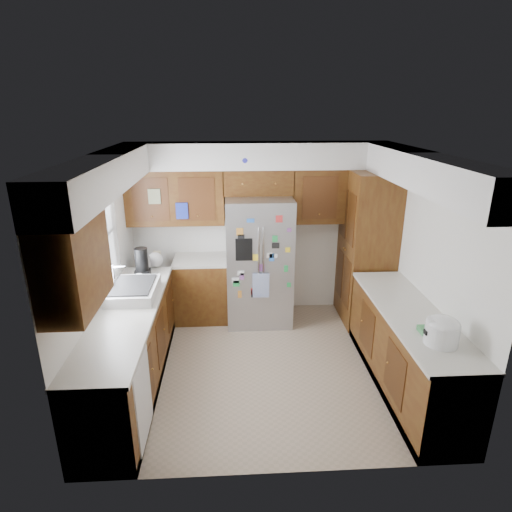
{
  "coord_description": "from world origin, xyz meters",
  "views": [
    {
      "loc": [
        -0.37,
        -4.4,
        2.96
      ],
      "look_at": [
        -0.09,
        0.35,
        1.28
      ],
      "focal_mm": 30.0,
      "sensor_mm": 36.0,
      "label": 1
    }
  ],
  "objects_px": {
    "fridge": "(259,261)",
    "rice_cooker": "(442,330)",
    "paper_towel": "(431,331)",
    "pantry": "(367,248)"
  },
  "relations": [
    {
      "from": "fridge",
      "to": "paper_towel",
      "type": "xyz_separation_m",
      "value": [
        1.41,
        -2.3,
        0.14
      ]
    },
    {
      "from": "pantry",
      "to": "paper_towel",
      "type": "height_order",
      "value": "pantry"
    },
    {
      "from": "pantry",
      "to": "fridge",
      "type": "relative_size",
      "value": 1.19
    },
    {
      "from": "rice_cooker",
      "to": "fridge",
      "type": "bearing_deg",
      "value": 122.92
    },
    {
      "from": "fridge",
      "to": "rice_cooker",
      "type": "height_order",
      "value": "fridge"
    },
    {
      "from": "pantry",
      "to": "fridge",
      "type": "distance_m",
      "value": 1.51
    },
    {
      "from": "pantry",
      "to": "paper_towel",
      "type": "bearing_deg",
      "value": -92.36
    },
    {
      "from": "pantry",
      "to": "paper_towel",
      "type": "xyz_separation_m",
      "value": [
        -0.09,
        -2.25,
        -0.03
      ]
    },
    {
      "from": "fridge",
      "to": "paper_towel",
      "type": "bearing_deg",
      "value": -58.56
    },
    {
      "from": "rice_cooker",
      "to": "paper_towel",
      "type": "distance_m",
      "value": 0.09
    }
  ]
}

